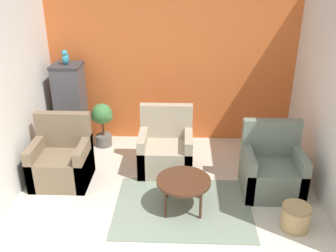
{
  "coord_description": "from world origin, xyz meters",
  "views": [
    {
      "loc": [
        0.19,
        -3.21,
        3.12
      ],
      "look_at": [
        0.0,
        1.56,
        0.94
      ],
      "focal_mm": 40.0,
      "sensor_mm": 36.0,
      "label": 1
    }
  ],
  "objects_px": {
    "coffee_table": "(184,182)",
    "birdcage": "(71,106)",
    "wicker_basket": "(296,217)",
    "parrot": "(65,58)",
    "armchair_middle": "(166,151)",
    "armchair_left": "(62,161)",
    "potted_plant": "(102,120)",
    "armchair_right": "(272,171)"
  },
  "relations": [
    {
      "from": "armchair_left",
      "to": "armchair_right",
      "type": "height_order",
      "value": "same"
    },
    {
      "from": "birdcage",
      "to": "potted_plant",
      "type": "bearing_deg",
      "value": -2.89
    },
    {
      "from": "armchair_middle",
      "to": "coffee_table",
      "type": "bearing_deg",
      "value": -74.66
    },
    {
      "from": "birdcage",
      "to": "coffee_table",
      "type": "bearing_deg",
      "value": -42.79
    },
    {
      "from": "coffee_table",
      "to": "armchair_middle",
      "type": "height_order",
      "value": "armchair_middle"
    },
    {
      "from": "armchair_middle",
      "to": "wicker_basket",
      "type": "distance_m",
      "value": 2.17
    },
    {
      "from": "potted_plant",
      "to": "wicker_basket",
      "type": "relative_size",
      "value": 2.18
    },
    {
      "from": "armchair_left",
      "to": "coffee_table",
      "type": "bearing_deg",
      "value": -19.0
    },
    {
      "from": "birdcage",
      "to": "parrot",
      "type": "height_order",
      "value": "parrot"
    },
    {
      "from": "coffee_table",
      "to": "armchair_right",
      "type": "xyz_separation_m",
      "value": [
        1.26,
        0.47,
        -0.08
      ]
    },
    {
      "from": "armchair_left",
      "to": "armchair_middle",
      "type": "xyz_separation_m",
      "value": [
        1.54,
        0.39,
        0.0
      ]
    },
    {
      "from": "armchair_right",
      "to": "potted_plant",
      "type": "distance_m",
      "value": 3.0
    },
    {
      "from": "armchair_left",
      "to": "wicker_basket",
      "type": "relative_size",
      "value": 2.76
    },
    {
      "from": "coffee_table",
      "to": "parrot",
      "type": "xyz_separation_m",
      "value": [
        -1.97,
        1.82,
        1.19
      ]
    },
    {
      "from": "coffee_table",
      "to": "armchair_middle",
      "type": "xyz_separation_m",
      "value": [
        -0.28,
        1.02,
        -0.08
      ]
    },
    {
      "from": "parrot",
      "to": "potted_plant",
      "type": "height_order",
      "value": "parrot"
    },
    {
      "from": "armchair_middle",
      "to": "parrot",
      "type": "xyz_separation_m",
      "value": [
        -1.69,
        0.8,
        1.27
      ]
    },
    {
      "from": "armchair_left",
      "to": "potted_plant",
      "type": "xyz_separation_m",
      "value": [
        0.38,
        1.17,
        0.17
      ]
    },
    {
      "from": "coffee_table",
      "to": "birdcage",
      "type": "xyz_separation_m",
      "value": [
        -1.97,
        1.82,
        0.33
      ]
    },
    {
      "from": "armchair_left",
      "to": "birdcage",
      "type": "relative_size",
      "value": 0.68
    },
    {
      "from": "parrot",
      "to": "potted_plant",
      "type": "distance_m",
      "value": 1.22
    },
    {
      "from": "wicker_basket",
      "to": "coffee_table",
      "type": "bearing_deg",
      "value": 165.89
    },
    {
      "from": "armchair_right",
      "to": "armchair_middle",
      "type": "xyz_separation_m",
      "value": [
        -1.54,
        0.54,
        0.0
      ]
    },
    {
      "from": "armchair_left",
      "to": "potted_plant",
      "type": "relative_size",
      "value": 1.27
    },
    {
      "from": "coffee_table",
      "to": "armchair_right",
      "type": "height_order",
      "value": "armchair_right"
    },
    {
      "from": "armchair_right",
      "to": "potted_plant",
      "type": "bearing_deg",
      "value": 153.87
    },
    {
      "from": "armchair_right",
      "to": "wicker_basket",
      "type": "relative_size",
      "value": 2.76
    },
    {
      "from": "armchair_right",
      "to": "parrot",
      "type": "xyz_separation_m",
      "value": [
        -3.22,
        1.35,
        1.27
      ]
    },
    {
      "from": "armchair_middle",
      "to": "birdcage",
      "type": "bearing_deg",
      "value": 154.56
    },
    {
      "from": "coffee_table",
      "to": "wicker_basket",
      "type": "distance_m",
      "value": 1.46
    },
    {
      "from": "armchair_left",
      "to": "armchair_middle",
      "type": "relative_size",
      "value": 1.0
    },
    {
      "from": "coffee_table",
      "to": "armchair_middle",
      "type": "relative_size",
      "value": 0.71
    },
    {
      "from": "birdcage",
      "to": "parrot",
      "type": "bearing_deg",
      "value": 90.0
    },
    {
      "from": "armchair_left",
      "to": "parrot",
      "type": "bearing_deg",
      "value": 97.11
    },
    {
      "from": "birdcage",
      "to": "armchair_middle",
      "type": "bearing_deg",
      "value": -25.44
    },
    {
      "from": "coffee_table",
      "to": "wicker_basket",
      "type": "height_order",
      "value": "coffee_table"
    },
    {
      "from": "potted_plant",
      "to": "coffee_table",
      "type": "bearing_deg",
      "value": -51.39
    },
    {
      "from": "coffee_table",
      "to": "potted_plant",
      "type": "height_order",
      "value": "potted_plant"
    },
    {
      "from": "armchair_left",
      "to": "armchair_middle",
      "type": "height_order",
      "value": "same"
    },
    {
      "from": "armchair_right",
      "to": "birdcage",
      "type": "xyz_separation_m",
      "value": [
        -3.22,
        1.35,
        0.42
      ]
    },
    {
      "from": "armchair_left",
      "to": "potted_plant",
      "type": "bearing_deg",
      "value": 71.77
    },
    {
      "from": "armchair_right",
      "to": "armchair_middle",
      "type": "height_order",
      "value": "same"
    }
  ]
}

